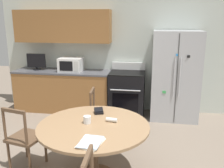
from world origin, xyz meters
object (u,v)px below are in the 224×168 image
(dining_chair_left, at_px, (25,138))
(dining_chair_far, at_px, (102,117))
(wallet, at_px, (99,111))
(refrigerator, at_px, (175,76))
(countertop_tv, at_px, (36,61))
(oven_range, at_px, (127,93))
(candle_glass, at_px, (87,120))
(microwave, at_px, (71,64))

(dining_chair_left, bearing_deg, dining_chair_far, 57.65)
(dining_chair_left, relative_size, wallet, 5.66)
(refrigerator, height_order, wallet, refrigerator)
(refrigerator, distance_m, dining_chair_far, 1.84)
(countertop_tv, xyz_separation_m, dining_chair_far, (1.75, -1.34, -0.66))
(oven_range, height_order, wallet, oven_range)
(candle_glass, bearing_deg, wallet, 78.13)
(dining_chair_far, xyz_separation_m, wallet, (0.07, -0.58, 0.33))
(microwave, bearing_deg, countertop_tv, 179.33)
(microwave, bearing_deg, dining_chair_left, -88.35)
(microwave, bearing_deg, wallet, -61.84)
(candle_glass, relative_size, wallet, 0.60)
(refrigerator, height_order, dining_chair_left, refrigerator)
(oven_range, height_order, countertop_tv, countertop_tv)
(oven_range, height_order, candle_glass, oven_range)
(dining_chair_far, bearing_deg, oven_range, 162.81)
(refrigerator, relative_size, microwave, 3.67)
(refrigerator, relative_size, candle_glass, 18.66)
(refrigerator, distance_m, countertop_tv, 2.99)
(refrigerator, relative_size, oven_range, 1.65)
(oven_range, bearing_deg, dining_chair_left, -117.64)
(oven_range, xyz_separation_m, wallet, (-0.20, -1.89, 0.29))
(microwave, relative_size, dining_chair_left, 0.54)
(candle_glass, bearing_deg, oven_range, 83.16)
(dining_chair_far, bearing_deg, refrigerator, 130.38)
(oven_range, bearing_deg, countertop_tv, 179.22)
(countertop_tv, distance_m, wallet, 2.67)
(refrigerator, relative_size, dining_chair_left, 1.97)
(microwave, height_order, wallet, microwave)
(dining_chair_left, xyz_separation_m, candle_glass, (0.89, -0.04, 0.34))
(dining_chair_far, relative_size, wallet, 5.66)
(refrigerator, xyz_separation_m, countertop_tv, (-2.98, 0.06, 0.21))
(refrigerator, distance_m, dining_chair_left, 3.08)
(candle_glass, bearing_deg, dining_chair_far, 89.88)
(oven_range, relative_size, dining_chair_far, 1.20)
(countertop_tv, relative_size, wallet, 2.60)
(wallet, bearing_deg, oven_range, 84.11)
(refrigerator, xyz_separation_m, dining_chair_left, (-2.12, -2.18, -0.45))
(microwave, distance_m, wallet, 2.19)
(dining_chair_far, bearing_deg, candle_glass, -5.79)
(dining_chair_left, bearing_deg, countertop_tv, 123.46)
(refrigerator, bearing_deg, oven_range, 178.33)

